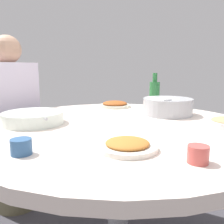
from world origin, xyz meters
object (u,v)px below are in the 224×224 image
object	(u,v)px
rice_bowl	(168,106)
soup_bowl	(33,118)
tea_cup_far	(21,147)
tea_cup_side	(198,154)
diner_right	(11,101)
round_dining_table	(118,139)
dish_tofu_braise	(127,145)
green_bottle	(154,93)
stool_for_diner_right	(16,175)
dish_stirfry	(115,104)

from	to	relation	value
rice_bowl	soup_bowl	xyz separation A→B (m)	(-0.64, -0.37, -0.02)
tea_cup_far	soup_bowl	bearing A→B (deg)	114.67
tea_cup_side	diner_right	size ratio (longest dim) A/B	0.08
round_dining_table	dish_tofu_braise	world-z (taller)	dish_tofu_braise
green_bottle	stool_for_diner_right	distance (m)	1.16
soup_bowl	dish_stirfry	xyz separation A→B (m)	(0.29, 0.58, -0.01)
green_bottle	dish_stirfry	bearing A→B (deg)	-167.96
rice_bowl	tea_cup_side	size ratio (longest dim) A/B	4.62
soup_bowl	green_bottle	world-z (taller)	green_bottle
green_bottle	stool_for_diner_right	size ratio (longest dim) A/B	0.51
rice_bowl	tea_cup_side	bearing A→B (deg)	-84.35
stool_for_diner_right	diner_right	bearing A→B (deg)	0.00
rice_bowl	diner_right	bearing A→B (deg)	176.33
green_bottle	tea_cup_far	world-z (taller)	green_bottle
rice_bowl	diner_right	distance (m)	1.06
dish_stirfry	tea_cup_side	distance (m)	1.03
rice_bowl	stool_for_diner_right	bearing A→B (deg)	176.33
round_dining_table	rice_bowl	xyz separation A→B (m)	(0.23, 0.31, 0.12)
dish_stirfry	dish_tofu_braise	size ratio (longest dim) A/B	1.05
round_dining_table	soup_bowl	xyz separation A→B (m)	(-0.41, -0.07, 0.10)
dish_tofu_braise	diner_right	distance (m)	1.17
round_dining_table	stool_for_diner_right	distance (m)	1.01
rice_bowl	green_bottle	size ratio (longest dim) A/B	1.21
round_dining_table	green_bottle	world-z (taller)	green_bottle
soup_bowl	tea_cup_side	distance (m)	0.80
soup_bowl	tea_cup_far	world-z (taller)	soup_bowl
soup_bowl	tea_cup_far	xyz separation A→B (m)	(0.18, -0.40, -0.00)
dish_stirfry	diner_right	world-z (taller)	diner_right
soup_bowl	stool_for_diner_right	xyz separation A→B (m)	(-0.42, 0.44, -0.53)
rice_bowl	tea_cup_side	distance (m)	0.73
dish_stirfry	tea_cup_far	world-z (taller)	tea_cup_far
dish_tofu_braise	diner_right	xyz separation A→B (m)	(-0.92, 0.72, 0.03)
rice_bowl	soup_bowl	distance (m)	0.74
dish_tofu_braise	tea_cup_far	bearing A→B (deg)	-160.47
dish_stirfry	green_bottle	distance (m)	0.28
round_dining_table	tea_cup_side	distance (m)	0.53
round_dining_table	dish_stirfry	size ratio (longest dim) A/B	6.39
dish_stirfry	green_bottle	world-z (taller)	green_bottle
round_dining_table	rice_bowl	bearing A→B (deg)	52.61
round_dining_table	soup_bowl	size ratio (longest dim) A/B	4.68
diner_right	rice_bowl	bearing A→B (deg)	-3.67
dish_stirfry	stool_for_diner_right	xyz separation A→B (m)	(-0.71, -0.14, -0.52)
green_bottle	round_dining_table	bearing A→B (deg)	-104.59
rice_bowl	tea_cup_far	bearing A→B (deg)	-120.90
round_dining_table	green_bottle	size ratio (longest dim) A/B	5.83
soup_bowl	green_bottle	xyz separation A→B (m)	(0.56, 0.64, 0.07)
rice_bowl	dish_stirfry	xyz separation A→B (m)	(-0.35, 0.21, -0.03)
dish_stirfry	green_bottle	xyz separation A→B (m)	(0.27, 0.06, 0.08)
dish_tofu_braise	tea_cup_side	bearing A→B (deg)	-19.13
round_dining_table	tea_cup_far	world-z (taller)	tea_cup_far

